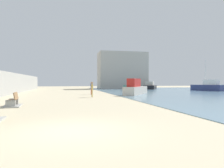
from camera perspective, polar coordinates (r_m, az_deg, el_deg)
The scene contains 9 objects.
ground_plane at distance 25.56m, azimuth -11.76°, elevation -3.24°, with size 120.00×120.00×0.00m, color #C6B793.
bench_far at distance 16.43m, azimuth -24.64°, elevation -4.56°, with size 1.26×2.18×0.98m.
person_walking at distance 24.05m, azimuth -5.26°, elevation -1.10°, with size 0.23×0.53×1.70m.
person_standing at distance 29.07m, azimuth -5.47°, elevation -0.87°, with size 0.24×0.52×1.66m.
boat_mid_bay at distance 28.78m, azimuth 6.23°, elevation -1.21°, with size 5.14×6.76×2.07m.
boat_nearest at distance 44.29m, azimuth 23.84°, elevation -0.60°, with size 3.47×6.33×5.98m.
boat_distant at distance 50.79m, azimuth 9.97°, elevation -0.59°, with size 5.26×6.90×1.74m.
boat_far_right at distance 42.16m, azimuth 5.41°, elevation -0.58°, with size 2.51×4.31×2.24m.
harbor_building at distance 55.41m, azimuth 2.67°, elevation 3.53°, with size 12.00×6.00×9.13m, color #ADAAA3.
Camera 1 is at (-0.15, -7.51, 1.69)m, focal length 34.77 mm.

